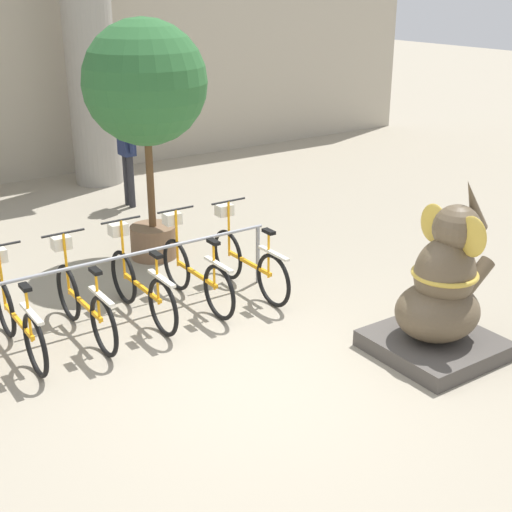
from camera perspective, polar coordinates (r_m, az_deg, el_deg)
The scene contains 11 objects.
ground_plane at distance 7.02m, azimuth 0.23°, elevation -9.77°, with size 60.00×60.00×0.00m, color #9E937F.
column_right at distance 13.53m, azimuth -13.26°, elevation 16.58°, with size 1.10×1.10×5.16m.
bike_rack at distance 7.89m, azimuth -14.16°, elevation -1.69°, with size 4.82×0.05×0.77m.
bicycle_2 at distance 7.67m, azimuth -18.56°, elevation -4.68°, with size 0.48×1.66×1.06m.
bicycle_3 at distance 7.86m, azimuth -13.66°, elevation -3.52°, with size 0.48×1.66×1.06m.
bicycle_4 at distance 8.15m, azimuth -9.23°, elevation -2.24°, with size 0.48×1.66×1.06m.
bicycle_5 at distance 8.44m, azimuth -4.91°, elevation -1.19°, with size 0.48×1.66×1.06m.
bicycle_6 at distance 8.72m, azimuth -0.68°, elevation -0.33°, with size 0.48×1.66×1.06m.
elephant_statue at distance 7.45m, azimuth 14.64°, elevation -3.19°, with size 1.18×1.18×1.84m.
person_pedestrian at distance 12.10m, azimuth -10.33°, elevation 8.92°, with size 0.24×0.47×1.80m.
potted_tree at distance 9.46m, azimuth -8.86°, elevation 13.00°, with size 1.61×1.61×3.19m.
Camera 1 is at (-3.41, -4.94, 3.63)m, focal length 50.00 mm.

